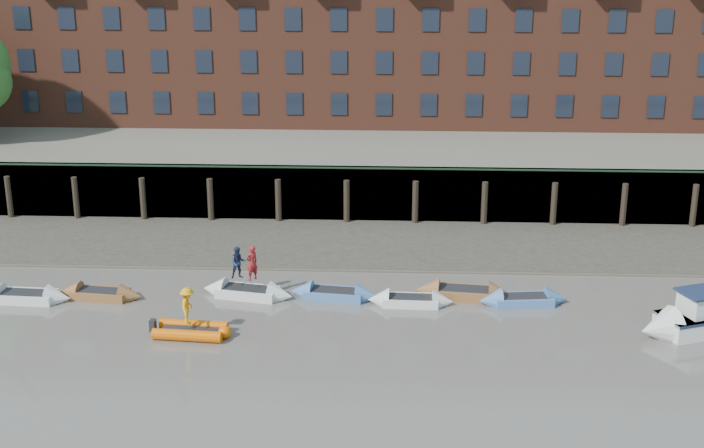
# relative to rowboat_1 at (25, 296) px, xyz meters

# --- Properties ---
(ground) EXTENTS (220.00, 220.00, 0.00)m
(ground) POSITION_rel_rowboat_1_xyz_m (12.63, -9.40, -0.23)
(ground) COLOR #5E5851
(ground) RESTS_ON ground
(foreshore) EXTENTS (110.00, 8.00, 0.50)m
(foreshore) POSITION_rel_rowboat_1_xyz_m (12.63, 8.60, -0.23)
(foreshore) COLOR #3D382F
(foreshore) RESTS_ON ground
(mud_band) EXTENTS (110.00, 1.60, 0.10)m
(mud_band) POSITION_rel_rowboat_1_xyz_m (12.63, 5.20, -0.23)
(mud_band) COLOR #4C4336
(mud_band) RESTS_ON ground
(river_wall) EXTENTS (110.00, 1.23, 3.30)m
(river_wall) POSITION_rel_rowboat_1_xyz_m (12.63, 12.98, 1.37)
(river_wall) COLOR #2D2A26
(river_wall) RESTS_ON ground
(bank_terrace) EXTENTS (110.00, 28.00, 3.20)m
(bank_terrace) POSITION_rel_rowboat_1_xyz_m (12.63, 26.60, 1.37)
(bank_terrace) COLOR #5E594D
(bank_terrace) RESTS_ON ground
(rowboat_1) EXTENTS (4.48, 1.53, 1.28)m
(rowboat_1) POSITION_rel_rowboat_1_xyz_m (0.00, 0.00, 0.00)
(rowboat_1) COLOR silver
(rowboat_1) RESTS_ON ground
(rowboat_2) EXTENTS (4.21, 1.66, 1.19)m
(rowboat_2) POSITION_rel_rowboat_1_xyz_m (3.46, 0.50, -0.02)
(rowboat_2) COLOR brown
(rowboat_2) RESTS_ON ground
(rowboat_3) EXTENTS (4.66, 2.17, 1.30)m
(rowboat_3) POSITION_rel_rowboat_1_xyz_m (10.44, 0.98, 0.00)
(rowboat_3) COLOR silver
(rowboat_3) RESTS_ON ground
(rowboat_4) EXTENTS (4.40, 1.77, 1.24)m
(rowboat_4) POSITION_rel_rowboat_1_xyz_m (14.58, 0.96, -0.01)
(rowboat_4) COLOR #466FA8
(rowboat_4) RESTS_ON ground
(rowboat_5) EXTENTS (4.06, 1.30, 1.17)m
(rowboat_5) POSITION_rel_rowboat_1_xyz_m (18.21, 0.34, -0.02)
(rowboat_5) COLOR silver
(rowboat_5) RESTS_ON ground
(rowboat_6) EXTENTS (4.83, 1.91, 1.37)m
(rowboat_6) POSITION_rel_rowboat_1_xyz_m (20.76, 1.31, 0.01)
(rowboat_6) COLOR brown
(rowboat_6) RESTS_ON ground
(rowboat_7) EXTENTS (4.31, 1.67, 1.22)m
(rowboat_7) POSITION_rel_rowboat_1_xyz_m (23.51, 0.63, -0.01)
(rowboat_7) COLOR #466FA8
(rowboat_7) RESTS_ON ground
(rib_tender) EXTENTS (3.38, 1.82, 0.58)m
(rib_tender) POSITION_rel_rowboat_1_xyz_m (8.73, -3.52, 0.02)
(rib_tender) COLOR #DC5904
(rib_tender) RESTS_ON ground
(motor_launch) EXTENTS (6.18, 3.94, 2.43)m
(motor_launch) POSITION_rel_rowboat_1_xyz_m (30.48, -2.23, 0.39)
(motor_launch) COLOR silver
(motor_launch) RESTS_ON ground
(person_rower_a) EXTENTS (0.74, 0.72, 1.71)m
(person_rower_a) POSITION_rel_rowboat_1_xyz_m (10.69, 0.99, 1.50)
(person_rower_a) COLOR maroon
(person_rower_a) RESTS_ON rowboat_3
(person_rower_b) EXTENTS (0.91, 0.81, 1.56)m
(person_rower_b) POSITION_rel_rowboat_1_xyz_m (10.02, 1.16, 1.43)
(person_rower_b) COLOR #19233F
(person_rower_b) RESTS_ON rowboat_3
(person_rib_crew) EXTENTS (0.65, 1.10, 1.69)m
(person_rib_crew) POSITION_rel_rowboat_1_xyz_m (8.52, -3.49, 1.16)
(person_rib_crew) COLOR orange
(person_rib_crew) RESTS_ON rib_tender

